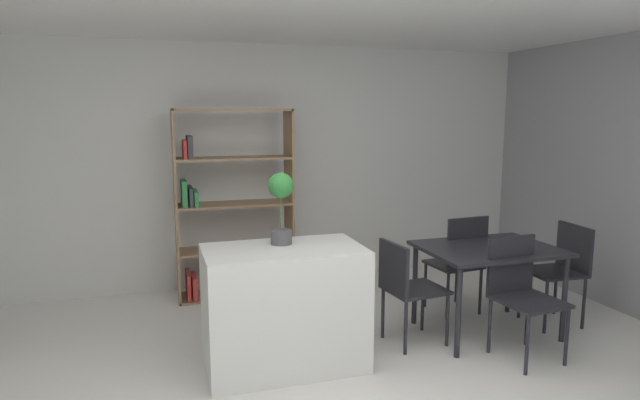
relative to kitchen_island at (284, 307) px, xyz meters
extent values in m
cube|color=silver|center=(0.14, 2.05, 0.84)|extent=(6.39, 0.06, 2.56)
cube|color=white|center=(0.00, 0.00, 0.00)|extent=(1.14, 0.66, 0.89)
cylinder|color=#4C4C51|center=(0.01, 0.13, 0.50)|extent=(0.16, 0.16, 0.11)
cylinder|color=#476633|center=(0.01, 0.13, 0.68)|extent=(0.01, 0.01, 0.26)
sphere|color=#318139|center=(0.01, 0.13, 0.88)|extent=(0.19, 0.19, 0.19)
cube|color=#997551|center=(-0.67, 1.68, 0.50)|extent=(0.02, 0.37, 1.89)
cube|color=#997551|center=(0.46, 1.68, 0.50)|extent=(0.02, 0.37, 1.89)
cube|color=#997551|center=(-0.11, 1.68, 1.43)|extent=(1.16, 0.37, 0.02)
cube|color=#997551|center=(-0.11, 1.68, -0.44)|extent=(1.16, 0.37, 0.02)
cube|color=#997551|center=(-0.11, 1.68, 0.04)|extent=(1.11, 0.37, 0.02)
cube|color=#997551|center=(-0.11, 1.68, 0.50)|extent=(1.11, 0.37, 0.02)
cube|color=#997551|center=(-0.11, 1.68, 0.96)|extent=(1.11, 0.37, 0.02)
cube|color=red|center=(-0.59, 1.68, -0.29)|extent=(0.03, 0.31, 0.26)
cube|color=red|center=(-0.53, 1.68, -0.31)|extent=(0.04, 0.31, 0.22)
cube|color=#338E4C|center=(-0.59, 1.68, 0.63)|extent=(0.05, 0.31, 0.25)
cube|color=#38383D|center=(-0.53, 1.68, 0.60)|extent=(0.04, 0.31, 0.18)
cube|color=#338E4C|center=(-0.48, 1.68, 0.58)|extent=(0.04, 0.31, 0.15)
cube|color=red|center=(-0.57, 1.68, 1.06)|extent=(0.03, 0.31, 0.17)
cube|color=#38383D|center=(-0.52, 1.68, 1.08)|extent=(0.05, 0.31, 0.22)
cube|color=#232328|center=(1.77, 0.09, 0.28)|extent=(1.09, 0.83, 0.03)
cylinder|color=#232328|center=(1.29, -0.27, -0.09)|extent=(0.04, 0.04, 0.72)
cylinder|color=#232328|center=(2.26, -0.27, -0.09)|extent=(0.04, 0.04, 0.72)
cylinder|color=#232328|center=(1.29, 0.45, -0.09)|extent=(0.04, 0.04, 0.72)
cylinder|color=#232328|center=(2.26, 0.45, -0.09)|extent=(0.04, 0.04, 0.72)
cube|color=#232328|center=(1.77, 0.63, 0.00)|extent=(0.46, 0.46, 0.03)
cube|color=#232328|center=(1.79, 0.43, 0.25)|extent=(0.42, 0.07, 0.47)
cylinder|color=#232328|center=(1.94, 0.82, -0.23)|extent=(0.03, 0.03, 0.44)
cylinder|color=#232328|center=(1.58, 0.79, -0.23)|extent=(0.03, 0.03, 0.44)
cylinder|color=#232328|center=(1.97, 0.46, -0.23)|extent=(0.03, 0.03, 0.44)
cylinder|color=#232328|center=(1.61, 0.43, -0.23)|extent=(0.03, 0.03, 0.44)
cube|color=#232328|center=(1.11, 0.09, 0.00)|extent=(0.49, 0.45, 0.03)
cube|color=#232328|center=(0.90, 0.07, 0.21)|extent=(0.07, 0.41, 0.39)
cylinder|color=#232328|center=(1.32, -0.06, -0.23)|extent=(0.03, 0.03, 0.43)
cylinder|color=#232328|center=(1.28, 0.28, -0.23)|extent=(0.03, 0.03, 0.43)
cylinder|color=#232328|center=(0.93, -0.10, -0.23)|extent=(0.03, 0.03, 0.43)
cylinder|color=#232328|center=(0.89, 0.24, -0.23)|extent=(0.03, 0.03, 0.43)
cube|color=#232328|center=(2.44, 0.09, 0.02)|extent=(0.46, 0.45, 0.03)
cube|color=#232328|center=(2.64, 0.08, 0.24)|extent=(0.05, 0.43, 0.40)
cylinder|color=#232328|center=(2.26, 0.28, -0.22)|extent=(0.03, 0.03, 0.46)
cylinder|color=#232328|center=(2.24, -0.08, -0.22)|extent=(0.03, 0.03, 0.46)
cylinder|color=#232328|center=(2.64, 0.26, -0.22)|extent=(0.03, 0.03, 0.46)
cylinder|color=#232328|center=(2.62, -0.10, -0.22)|extent=(0.03, 0.03, 0.46)
cube|color=#232328|center=(1.77, -0.45, 0.01)|extent=(0.48, 0.49, 0.03)
cube|color=#232328|center=(1.75, -0.23, 0.24)|extent=(0.44, 0.07, 0.44)
cylinder|color=#232328|center=(1.61, -0.66, -0.22)|extent=(0.03, 0.03, 0.44)
cylinder|color=#232328|center=(1.98, -0.62, -0.22)|extent=(0.03, 0.03, 0.44)
cylinder|color=#232328|center=(1.57, -0.27, -0.22)|extent=(0.03, 0.03, 0.44)
cylinder|color=#232328|center=(1.94, -0.23, -0.22)|extent=(0.03, 0.03, 0.44)
camera|label=1|loc=(-0.87, -3.67, 1.40)|focal=30.31mm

